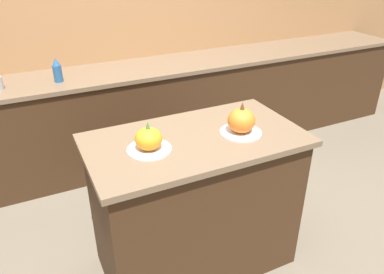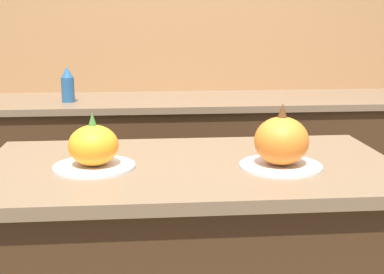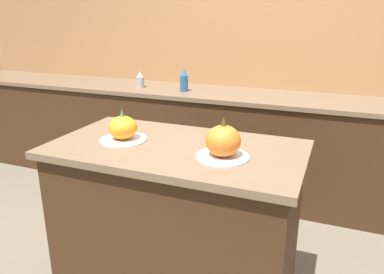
% 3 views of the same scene
% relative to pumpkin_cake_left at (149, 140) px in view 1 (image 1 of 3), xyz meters
% --- Properties ---
extents(ground_plane, '(12.00, 12.00, 0.00)m').
position_rel_pumpkin_cake_left_xyz_m(ground_plane, '(0.28, 0.02, -0.97)').
color(ground_plane, '#665B4C').
extents(wall_back, '(8.00, 0.06, 2.50)m').
position_rel_pumpkin_cake_left_xyz_m(wall_back, '(0.28, 1.78, 0.28)').
color(wall_back, '#9E7047').
rests_on(wall_back, ground_plane).
extents(kitchen_island, '(1.21, 0.67, 0.91)m').
position_rel_pumpkin_cake_left_xyz_m(kitchen_island, '(0.28, 0.02, -0.51)').
color(kitchen_island, '#382314').
rests_on(kitchen_island, ground_plane).
extents(back_counter, '(6.00, 0.60, 0.89)m').
position_rel_pumpkin_cake_left_xyz_m(back_counter, '(0.28, 1.45, -0.52)').
color(back_counter, '#382314').
rests_on(back_counter, ground_plane).
extents(pumpkin_cake_left, '(0.23, 0.23, 0.16)m').
position_rel_pumpkin_cake_left_xyz_m(pumpkin_cake_left, '(0.00, 0.00, 0.00)').
color(pumpkin_cake_left, silver).
rests_on(pumpkin_cake_left, kitchen_island).
extents(pumpkin_cake_right, '(0.24, 0.24, 0.19)m').
position_rel_pumpkin_cake_left_xyz_m(pumpkin_cake_right, '(0.53, -0.04, 0.01)').
color(pumpkin_cake_right, silver).
rests_on(pumpkin_cake_right, kitchen_island).
extents(bottle_tall, '(0.07, 0.07, 0.19)m').
position_rel_pumpkin_cake_left_xyz_m(bottle_tall, '(-0.26, 1.37, 0.01)').
color(bottle_tall, '#235184').
rests_on(bottle_tall, back_counter).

